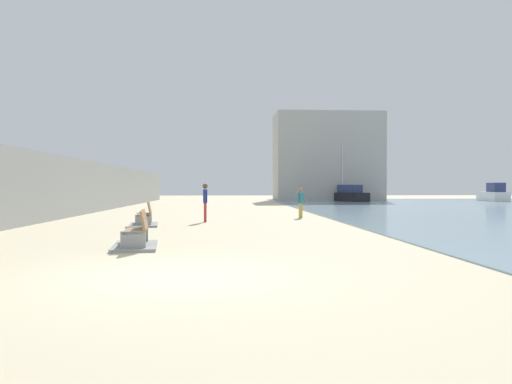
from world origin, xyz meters
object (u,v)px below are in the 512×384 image
(boat_distant, at_px, (345,195))
(bench_far, at_px, (144,220))
(bench_near, at_px, (136,239))
(person_walking, at_px, (205,199))
(person_standing, at_px, (301,201))
(boat_mid_bay, at_px, (494,194))

(boat_distant, bearing_deg, bench_far, -117.46)
(bench_near, height_order, person_walking, person_walking)
(person_walking, relative_size, boat_distant, 0.24)
(person_walking, distance_m, boat_distant, 32.47)
(person_standing, bearing_deg, bench_far, -147.49)
(bench_far, height_order, boat_distant, boat_distant)
(bench_near, xyz_separation_m, person_walking, (1.41, 8.85, 0.78))
(boat_mid_bay, bearing_deg, boat_distant, 176.23)
(person_walking, height_order, boat_mid_bay, boat_mid_bay)
(person_standing, distance_m, boat_mid_bay, 35.77)
(boat_distant, bearing_deg, person_walking, -115.18)
(bench_near, relative_size, person_standing, 1.47)
(bench_far, height_order, person_walking, person_walking)
(person_walking, distance_m, boat_mid_bay, 41.08)
(person_standing, distance_m, boat_distant, 28.13)
(boat_mid_bay, relative_size, boat_distant, 0.67)
(boat_mid_bay, xyz_separation_m, boat_distant, (-15.93, 1.05, -0.06))
(boat_distant, bearing_deg, person_standing, -108.82)
(bench_far, bearing_deg, boat_mid_bay, 43.15)
(person_standing, bearing_deg, bench_near, -117.93)
(person_standing, bearing_deg, boat_mid_bay, 45.65)
(bench_far, distance_m, boat_distant, 35.13)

